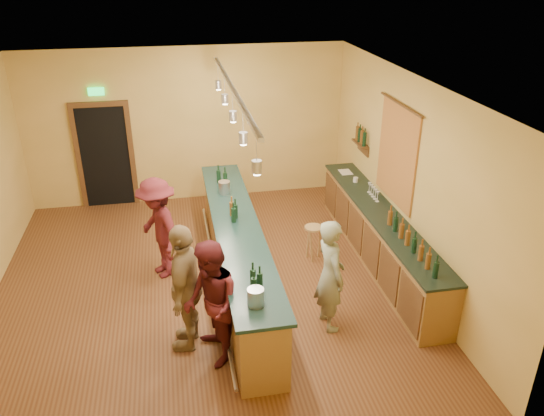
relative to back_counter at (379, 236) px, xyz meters
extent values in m
plane|color=#552E18|center=(-2.97, -0.18, -0.49)|extent=(7.00, 7.00, 0.00)
cube|color=silver|center=(-2.97, -0.18, 2.71)|extent=(6.50, 7.00, 0.02)
cube|color=#B89B45|center=(-2.97, 3.32, 1.11)|extent=(6.50, 0.02, 3.20)
cube|color=#B89B45|center=(-2.97, -3.68, 1.11)|extent=(6.50, 0.02, 3.20)
cube|color=#B89B45|center=(0.28, -0.18, 1.11)|extent=(0.02, 7.00, 3.20)
cube|color=black|center=(-4.67, 3.30, 0.56)|extent=(0.95, 0.06, 2.10)
cube|color=#462215|center=(-5.19, 3.28, 0.56)|extent=(0.10, 0.08, 2.10)
cube|color=#462215|center=(-4.14, 3.28, 0.56)|extent=(0.10, 0.08, 2.10)
cube|color=#462215|center=(-4.67, 3.28, 1.66)|extent=(1.15, 0.08, 0.10)
cube|color=#19E54C|center=(-4.67, 3.27, 1.91)|extent=(0.30, 0.04, 0.15)
cube|color=maroon|center=(0.26, 0.22, 1.36)|extent=(0.03, 1.40, 1.60)
cube|color=#462215|center=(0.19, 1.72, 1.06)|extent=(0.16, 0.55, 0.03)
cube|color=#462215|center=(0.26, 1.72, 0.96)|extent=(0.03, 0.55, 0.18)
cube|color=brown|center=(0.00, 0.02, -0.04)|extent=(0.55, 4.50, 0.90)
cube|color=black|center=(0.00, 0.02, 0.43)|extent=(0.60, 4.55, 0.04)
cylinder|color=silver|center=(0.00, 1.32, 0.50)|extent=(0.09, 0.09, 0.09)
cube|color=silver|center=(-0.03, 1.82, 0.46)|extent=(0.22, 0.30, 0.01)
cube|color=brown|center=(-2.44, -0.18, 0.01)|extent=(0.60, 5.00, 1.00)
cube|color=#152D2A|center=(-2.44, -0.18, 0.54)|extent=(0.70, 5.10, 0.05)
cylinder|color=silver|center=(-2.80, -0.18, -0.34)|extent=(0.05, 5.00, 0.05)
cylinder|color=silver|center=(-2.49, -2.28, 0.67)|extent=(0.20, 0.20, 0.22)
cylinder|color=silver|center=(-2.49, 1.02, 0.67)|extent=(0.20, 0.20, 0.22)
cube|color=silver|center=(-2.44, -0.18, 2.65)|extent=(0.06, 4.60, 0.05)
cylinder|color=silver|center=(-2.44, -2.18, 2.46)|extent=(0.01, 0.01, 0.35)
cylinder|color=#A5A5AD|center=(-2.44, -2.18, 2.26)|extent=(0.11, 0.11, 0.14)
cylinder|color=#FFEABF|center=(-2.44, -2.18, 2.18)|extent=(0.08, 0.08, 0.02)
cylinder|color=silver|center=(-2.44, -1.18, 2.46)|extent=(0.01, 0.01, 0.35)
cylinder|color=#A5A5AD|center=(-2.44, -1.18, 2.26)|extent=(0.11, 0.11, 0.14)
cylinder|color=#FFEABF|center=(-2.44, -1.18, 2.18)|extent=(0.08, 0.08, 0.02)
cylinder|color=silver|center=(-2.44, -0.18, 2.46)|extent=(0.01, 0.01, 0.35)
cylinder|color=#A5A5AD|center=(-2.44, -0.18, 2.26)|extent=(0.11, 0.11, 0.14)
cylinder|color=#FFEABF|center=(-2.44, -0.18, 2.18)|extent=(0.08, 0.08, 0.02)
cylinder|color=silver|center=(-2.44, 0.82, 2.46)|extent=(0.01, 0.01, 0.35)
cylinder|color=#A5A5AD|center=(-2.44, 0.82, 2.26)|extent=(0.11, 0.11, 0.14)
cylinder|color=#FFEABF|center=(-2.44, 0.82, 2.18)|extent=(0.08, 0.08, 0.02)
cylinder|color=silver|center=(-2.44, 1.82, 2.46)|extent=(0.01, 0.01, 0.35)
cylinder|color=#A5A5AD|center=(-2.44, 1.82, 2.26)|extent=(0.11, 0.11, 0.14)
cylinder|color=#FFEABF|center=(-2.44, 1.82, 2.18)|extent=(0.08, 0.08, 0.02)
imported|color=gray|center=(-1.33, -1.50, 0.34)|extent=(0.47, 0.65, 1.66)
imported|color=#59191E|center=(-2.99, -1.88, 0.36)|extent=(0.78, 0.93, 1.69)
imported|color=#997A51|center=(-3.28, -1.52, 0.41)|extent=(0.68, 1.13, 1.80)
imported|color=#59191E|center=(-3.63, 0.32, 0.36)|extent=(0.99, 1.25, 1.69)
cylinder|color=#A07948|center=(-1.07, 0.30, 0.12)|extent=(0.30, 0.30, 0.04)
cylinder|color=#A07948|center=(-0.96, 0.30, -0.19)|extent=(0.04, 0.04, 0.59)
cylinder|color=#A07948|center=(-1.13, 0.40, -0.19)|extent=(0.04, 0.04, 0.59)
cylinder|color=#A07948|center=(-1.13, 0.20, -0.19)|extent=(0.04, 0.04, 0.59)
camera|label=1|loc=(-3.28, -7.36, 4.29)|focal=35.00mm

